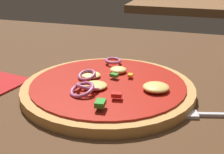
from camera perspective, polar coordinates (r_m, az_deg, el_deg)
dining_table at (r=0.54m, az=-0.70°, el=-2.97°), size 1.29×0.84×0.03m
pizza at (r=0.49m, az=-0.69°, el=-1.99°), size 0.27×0.27×0.03m
fork at (r=0.45m, az=18.91°, el=-6.54°), size 0.17×0.06×0.01m
background_table at (r=1.64m, az=18.68°, el=12.49°), size 0.77×0.59×0.03m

